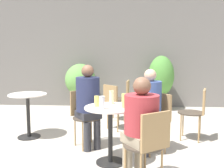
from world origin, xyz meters
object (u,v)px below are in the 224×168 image
beer_glass_1 (112,97)px  beer_glass_2 (97,101)px  cafe_table_near (110,122)px  bistro_chair_0 (149,141)px  bistro_chair_1 (157,116)px  cafe_table_far (28,106)px  seated_person_0 (141,121)px  potted_plant_0 (80,82)px  bistro_chair_5 (115,102)px  beer_glass_3 (102,103)px  seated_person_1 (149,104)px  bistro_chair_6 (123,96)px  bistro_chair_2 (84,112)px  beer_glass_0 (124,101)px  seated_person_2 (88,99)px  potted_plant_1 (161,80)px  bistro_chair_3 (197,109)px

beer_glass_1 → beer_glass_2: beer_glass_1 is taller
cafe_table_near → bistro_chair_0: 0.79m
bistro_chair_0 → bistro_chair_1: same height
cafe_table_far → seated_person_0: bearing=-39.3°
seated_person_0 → beer_glass_2: size_ratio=8.56×
beer_glass_2 → potted_plant_0: size_ratio=0.12×
bistro_chair_5 → beer_glass_3: size_ratio=5.17×
seated_person_1 → beer_glass_3: size_ratio=7.36×
bistro_chair_6 → beer_glass_2: (-0.32, -2.19, 0.30)m
bistro_chair_2 → bistro_chair_6: 1.66m
bistro_chair_6 → bistro_chair_0: bearing=12.9°
cafe_table_far → potted_plant_0: bearing=77.3°
seated_person_0 → potted_plant_0: 3.98m
cafe_table_far → beer_glass_0: 1.95m
bistro_chair_0 → seated_person_2: bearing=-90.0°
bistro_chair_6 → beer_glass_3: beer_glass_3 is taller
bistro_chair_2 → beer_glass_1: beer_glass_1 is taller
cafe_table_near → potted_plant_0: size_ratio=0.65×
potted_plant_0 → bistro_chair_2: bearing=-78.8°
bistro_chair_5 → seated_person_0: (0.37, -2.00, 0.18)m
bistro_chair_5 → bistro_chair_6: same height
seated_person_1 → beer_glass_1: bearing=-105.0°
bistro_chair_6 → potted_plant_0: potted_plant_0 is taller
seated_person_1 → potted_plant_0: 3.23m
beer_glass_1 → potted_plant_0: 3.20m
seated_person_0 → beer_glass_3: bearing=-73.9°
cafe_table_far → beer_glass_2: size_ratio=5.39×
beer_glass_2 → bistro_chair_2: bearing=112.8°
bistro_chair_5 → seated_person_0: 2.04m
bistro_chair_2 → seated_person_0: size_ratio=0.72×
potted_plant_1 → seated_person_2: bearing=-118.0°
bistro_chair_0 → bistro_chair_1: 1.12m
seated_person_0 → potted_plant_1: 3.84m
cafe_table_far → bistro_chair_0: size_ratio=0.88×
bistro_chair_1 → beer_glass_0: size_ratio=4.72×
cafe_table_near → seated_person_1: 0.67m
bistro_chair_1 → beer_glass_1: size_ratio=4.65×
bistro_chair_2 → beer_glass_2: beer_glass_2 is taller
bistro_chair_3 → bistro_chair_5: size_ratio=1.00×
bistro_chair_1 → bistro_chair_2: same height
cafe_table_near → seated_person_1: seated_person_1 is taller
bistro_chair_0 → bistro_chair_2: (-0.89, 1.30, 0.00)m
cafe_table_far → bistro_chair_5: bearing=18.9°
seated_person_2 → cafe_table_far: bearing=123.8°
beer_glass_1 → potted_plant_0: size_ratio=0.16×
bistro_chair_2 → bistro_chair_5: (0.44, 0.82, 0.00)m
cafe_table_near → beer_glass_3: 0.33m
bistro_chair_1 → beer_glass_0: (-0.48, -0.49, 0.32)m
bistro_chair_0 → beer_glass_0: 0.74m
beer_glass_0 → beer_glass_2: size_ratio=1.30×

